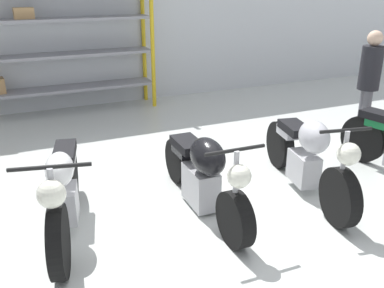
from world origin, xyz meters
TOP-DOWN VIEW (x-y plane):
  - ground_plane at (0.00, 0.00)m, footprint 30.00×30.00m
  - back_wall at (0.00, 4.97)m, footprint 30.00×0.08m
  - shelving_rack at (-0.86, 4.60)m, footprint 3.42×0.63m
  - motorcycle_white at (-1.44, 0.28)m, footprint 0.76×2.02m
  - motorcycle_black at (0.02, 0.15)m, footprint 0.61×2.10m
  - motorcycle_silver at (1.33, 0.02)m, footprint 0.71×2.16m
  - person_browsing at (3.29, 1.12)m, footprint 0.44×0.44m

SIDE VIEW (x-z plane):
  - ground_plane at x=0.00m, z-range 0.00..0.00m
  - motorcycle_black at x=0.02m, z-range -0.06..0.93m
  - motorcycle_white at x=-1.44m, z-range -0.05..0.98m
  - motorcycle_silver at x=1.33m, z-range -0.06..0.99m
  - person_browsing at x=3.29m, z-range 0.15..1.87m
  - shelving_rack at x=-0.86m, z-range 0.08..2.88m
  - back_wall at x=0.00m, z-range 0.00..3.60m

